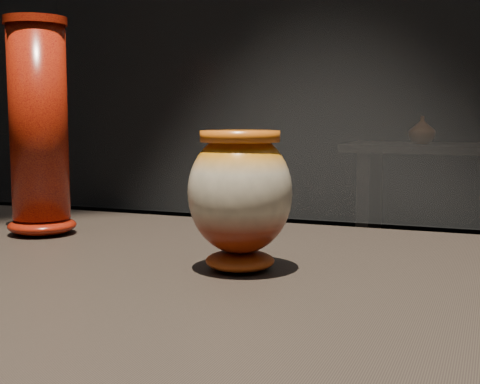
{
  "coord_description": "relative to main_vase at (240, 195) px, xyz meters",
  "views": [
    {
      "loc": [
        0.18,
        -0.7,
        1.09
      ],
      "look_at": [
        -0.11,
        0.04,
        1.0
      ],
      "focal_mm": 50.0,
      "sensor_mm": 36.0,
      "label": 1
    }
  ],
  "objects": [
    {
      "name": "main_vase",
      "position": [
        0.0,
        0.0,
        0.0
      ],
      "size": [
        0.15,
        0.15,
        0.17
      ],
      "rotation": [
        0.0,
        0.0,
        -0.2
      ],
      "color": "maroon",
      "rests_on": "display_plinth"
    },
    {
      "name": "tall_vase",
      "position": [
        -0.38,
        0.11,
        0.07
      ],
      "size": [
        0.13,
        0.13,
        0.34
      ],
      "rotation": [
        0.0,
        0.0,
        0.3
      ],
      "color": "#A3260A",
      "rests_on": "display_plinth"
    },
    {
      "name": "back_vase_left",
      "position": [
        -0.17,
        3.6,
        -0.01
      ],
      "size": [
        0.23,
        0.23,
        0.17
      ],
      "primitive_type": "imported",
      "rotation": [
        0.0,
        0.0,
        0.67
      ],
      "color": "#944715",
      "rests_on": "back_shelf"
    }
  ]
}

